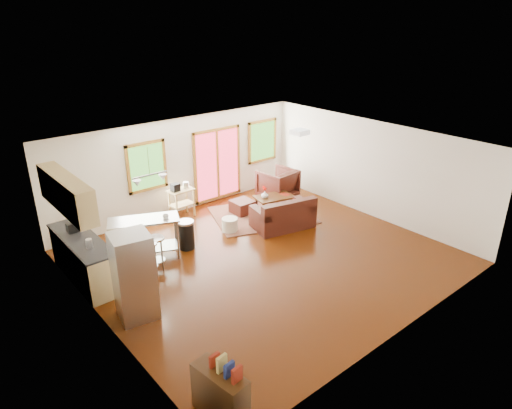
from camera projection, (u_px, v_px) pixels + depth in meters
floor at (264, 257)px, 10.39m from camera, size 7.50×7.00×0.02m
ceiling at (265, 146)px, 9.37m from camera, size 7.50×7.00×0.02m
back_wall at (180, 166)px, 12.35m from camera, size 7.50×0.02×2.60m
left_wall at (96, 260)px, 7.65m from camera, size 0.02×7.00×2.60m
right_wall at (372, 169)px, 12.10m from camera, size 0.02×7.00×2.60m
front_wall at (406, 269)px, 7.40m from camera, size 7.50×0.02×2.60m
window_left at (147, 167)px, 11.65m from camera, size 1.10×0.05×1.30m
french_doors at (218, 164)px, 13.11m from camera, size 1.60×0.05×2.10m
window_right at (262, 141)px, 13.96m from camera, size 1.10×0.05×1.30m
rug at (263, 215)px, 12.50m from camera, size 3.15×2.79×0.03m
loveseat at (283, 216)px, 11.69m from camera, size 1.68×1.18×0.82m
coffee_table at (274, 198)px, 12.70m from camera, size 1.16×0.85×0.42m
armchair at (278, 182)px, 13.47m from camera, size 1.05×1.00×0.99m
ottoman at (242, 207)px, 12.57m from camera, size 0.56×0.56×0.37m
pouf at (230, 225)px, 11.53m from camera, size 0.51×0.51×0.35m
vase at (265, 194)px, 12.55m from camera, size 0.22×0.23×0.35m
book at (283, 192)px, 12.70m from camera, size 0.20×0.05×0.26m
cabinets at (79, 240)px, 9.16m from camera, size 0.64×2.24×2.30m
refrigerator at (134, 276)px, 8.08m from camera, size 0.76×0.75×1.65m
island at (145, 232)px, 10.08m from camera, size 1.64×1.18×0.97m
cup at (166, 216)px, 10.01m from camera, size 0.15×0.14×0.13m
bar_stool_a at (149, 252)px, 9.44m from camera, size 0.39×0.39×0.77m
bar_stool_b at (156, 246)px, 9.66m from camera, size 0.48×0.48×0.77m
trash_can at (186, 235)px, 10.64m from camera, size 0.48×0.48×0.70m
kitchen_cart at (180, 194)px, 12.13m from camera, size 0.69×0.47×1.00m
bookshelf at (220, 393)px, 6.17m from camera, size 0.44×0.88×0.99m
ceiling_flush at (300, 132)px, 10.77m from camera, size 0.35×0.35×0.12m
pendant_light at (150, 180)px, 9.58m from camera, size 0.80×0.18×0.79m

